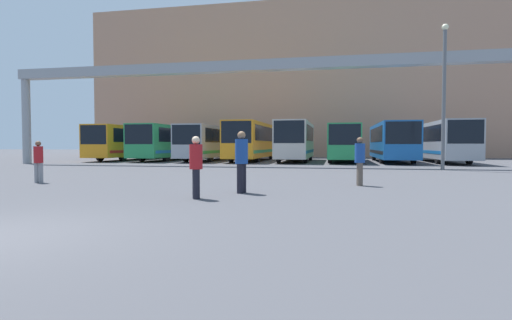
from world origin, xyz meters
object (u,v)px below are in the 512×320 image
Objects in this scene: bus_slot_6 at (392,140)px; pedestrian_mid_left at (242,160)px; bus_slot_5 at (343,141)px; bus_slot_7 at (442,140)px; pedestrian_near_right at (360,160)px; lamp_post at (444,91)px; bus_slot_3 at (253,139)px; bus_slot_1 at (170,141)px; bus_slot_0 at (131,141)px; bus_slot_4 at (296,139)px; bus_slot_2 at (210,141)px; pedestrian_mid_right at (38,161)px; pedestrian_far_center at (196,166)px.

pedestrian_mid_left is (-7.23, -23.06, -0.83)m from bus_slot_6.
bus_slot_7 reaches higher than bus_slot_5.
pedestrian_near_right is at bearing -110.30° from bus_slot_7.
lamp_post is at bearing -82.32° from bus_slot_6.
bus_slot_3 is 7.86m from bus_slot_5.
pedestrian_mid_left is (12.38, -23.37, -0.83)m from bus_slot_1.
bus_slot_0 is 11.77m from bus_slot_3.
bus_slot_1 is 25.98m from pedestrian_near_right.
bus_slot_0 is 15.71m from bus_slot_4.
lamp_post is at bearing -31.86° from bus_slot_2.
bus_slot_4 is 22.13m from pedestrian_mid_right.
lamp_post is (9.24, -9.71, 2.55)m from bus_slot_4.
bus_slot_3 reaches higher than pedestrian_near_right.
bus_slot_0 is at bearing -80.07° from pedestrian_mid_right.
pedestrian_near_right is at bearing 143.27° from pedestrian_mid_left.
bus_slot_1 is (3.92, 0.19, 0.01)m from bus_slot_0.
pedestrian_mid_right is at bearing -146.72° from lamp_post.
bus_slot_2 is 7.30× the size of pedestrian_far_center.
pedestrian_mid_right is (8.10, -21.57, -0.95)m from bus_slot_0.
bus_slot_3 is at bearing 166.44° from bus_slot_4.
bus_slot_0 is at bearing 157.13° from lamp_post.
bus_slot_1 is at bearing 178.77° from bus_slot_2.
bus_slot_2 reaches higher than pedestrian_far_center.
lamp_post is (-2.52, -10.77, 2.60)m from bus_slot_7.
bus_slot_1 is 7.40× the size of pedestrian_far_center.
pedestrian_near_right is at bearing -100.35° from bus_slot_6.
bus_slot_7 is 7.31× the size of pedestrian_near_right.
pedestrian_mid_left is at bearing -70.03° from bus_slot_2.
bus_slot_6 is 6.36× the size of pedestrian_mid_left.
lamp_post is (13.17, -10.65, 2.54)m from bus_slot_3.
bus_slot_7 is (15.69, 0.11, -0.06)m from bus_slot_3.
bus_slot_2 is at bearing -99.98° from pedestrian_mid_right.
bus_slot_0 is at bearing -179.25° from bus_slot_2.
bus_slot_6 is 7.39× the size of pedestrian_mid_right.
bus_slot_5 is at bearing -35.10° from pedestrian_far_center.
lamp_post is (8.63, 12.66, 3.47)m from pedestrian_mid_left.
pedestrian_mid_left is at bearing -57.30° from pedestrian_far_center.
pedestrian_mid_left is 4.55m from pedestrian_near_right.
bus_slot_2 is 3.92m from bus_slot_3.
bus_slot_4 is at bearing -25.97° from pedestrian_far_center.
bus_slot_1 is 26.46m from pedestrian_mid_left.
bus_slot_7 reaches higher than pedestrian_near_right.
bus_slot_5 is at bearing -173.90° from pedestrian_mid_left.
bus_slot_5 is at bearing -1.79° from bus_slot_1.
lamp_post reaches higher than pedestrian_mid_left.
bus_slot_2 reaches higher than pedestrian_near_right.
bus_slot_3 reaches higher than pedestrian_far_center.
bus_slot_6 reaches higher than pedestrian_mid_right.
pedestrian_near_right is (-7.61, -20.57, -0.94)m from bus_slot_7.
bus_slot_1 is at bearing -0.44° from pedestrian_far_center.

